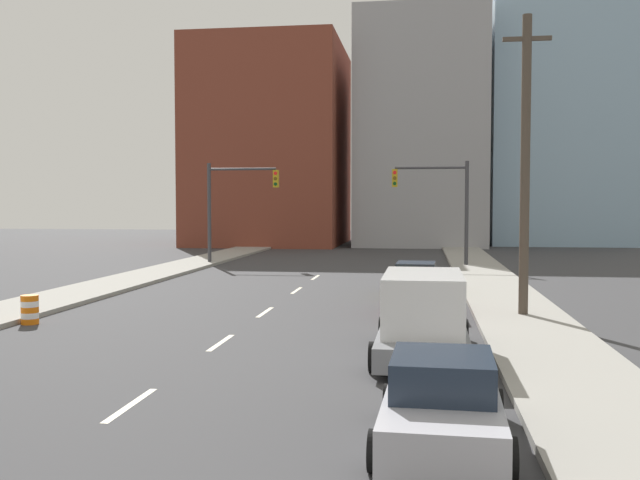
{
  "coord_description": "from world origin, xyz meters",
  "views": [
    {
      "loc": [
        5.61,
        -4.34,
        3.93
      ],
      "look_at": [
        0.79,
        29.31,
        2.2
      ],
      "focal_mm": 40.0,
      "sensor_mm": 36.0,
      "label": 1
    }
  ],
  "objects_px": {
    "utility_pole_right_mid": "(525,165)",
    "box_truck_gray": "(423,318)",
    "traffic_signal_left": "(229,199)",
    "traffic_signal_right": "(445,198)",
    "sedan_silver": "(442,404)",
    "traffic_barrel": "(30,310)",
    "sedan_red": "(421,295)",
    "sedan_yellow": "(416,280)"
  },
  "relations": [
    {
      "from": "sedan_silver",
      "to": "utility_pole_right_mid",
      "type": "bearing_deg",
      "value": 78.76
    },
    {
      "from": "traffic_signal_right",
      "to": "box_truck_gray",
      "type": "height_order",
      "value": "traffic_signal_right"
    },
    {
      "from": "traffic_signal_right",
      "to": "sedan_yellow",
      "type": "distance_m",
      "value": 14.62
    },
    {
      "from": "box_truck_gray",
      "to": "sedan_red",
      "type": "height_order",
      "value": "box_truck_gray"
    },
    {
      "from": "box_truck_gray",
      "to": "traffic_barrel",
      "type": "bearing_deg",
      "value": 165.33
    },
    {
      "from": "box_truck_gray",
      "to": "traffic_signal_left",
      "type": "bearing_deg",
      "value": 115.32
    },
    {
      "from": "utility_pole_right_mid",
      "to": "sedan_red",
      "type": "xyz_separation_m",
      "value": [
        -3.45,
        0.6,
        -4.56
      ]
    },
    {
      "from": "box_truck_gray",
      "to": "sedan_red",
      "type": "xyz_separation_m",
      "value": [
        -0.05,
        7.37,
        -0.35
      ]
    },
    {
      "from": "sedan_red",
      "to": "sedan_yellow",
      "type": "bearing_deg",
      "value": 90.96
    },
    {
      "from": "traffic_barrel",
      "to": "sedan_red",
      "type": "height_order",
      "value": "sedan_red"
    },
    {
      "from": "sedan_red",
      "to": "sedan_silver",
      "type": "bearing_deg",
      "value": -90.28
    },
    {
      "from": "traffic_signal_left",
      "to": "sedan_yellow",
      "type": "height_order",
      "value": "traffic_signal_left"
    },
    {
      "from": "traffic_signal_left",
      "to": "sedan_silver",
      "type": "relative_size",
      "value": 1.51
    },
    {
      "from": "traffic_signal_right",
      "to": "sedan_red",
      "type": "distance_m",
      "value": 19.61
    },
    {
      "from": "sedan_red",
      "to": "box_truck_gray",
      "type": "bearing_deg",
      "value": -91.34
    },
    {
      "from": "box_truck_gray",
      "to": "traffic_signal_right",
      "type": "bearing_deg",
      "value": 87.35
    },
    {
      "from": "utility_pole_right_mid",
      "to": "sedan_red",
      "type": "height_order",
      "value": "utility_pole_right_mid"
    },
    {
      "from": "box_truck_gray",
      "to": "sedan_yellow",
      "type": "bearing_deg",
      "value": 91.63
    },
    {
      "from": "utility_pole_right_mid",
      "to": "sedan_silver",
      "type": "height_order",
      "value": "utility_pole_right_mid"
    },
    {
      "from": "traffic_signal_left",
      "to": "sedan_red",
      "type": "height_order",
      "value": "traffic_signal_left"
    },
    {
      "from": "traffic_barrel",
      "to": "sedan_silver",
      "type": "xyz_separation_m",
      "value": [
        13.01,
        -9.97,
        0.2
      ]
    },
    {
      "from": "utility_pole_right_mid",
      "to": "box_truck_gray",
      "type": "relative_size",
      "value": 1.74
    },
    {
      "from": "box_truck_gray",
      "to": "sedan_yellow",
      "type": "xyz_separation_m",
      "value": [
        -0.29,
        12.53,
        -0.38
      ]
    },
    {
      "from": "traffic_barrel",
      "to": "box_truck_gray",
      "type": "bearing_deg",
      "value": -14.99
    },
    {
      "from": "traffic_signal_right",
      "to": "sedan_yellow",
      "type": "height_order",
      "value": "traffic_signal_right"
    },
    {
      "from": "box_truck_gray",
      "to": "sedan_red",
      "type": "bearing_deg",
      "value": 90.68
    },
    {
      "from": "traffic_barrel",
      "to": "traffic_signal_right",
      "type": "bearing_deg",
      "value": 58.73
    },
    {
      "from": "traffic_signal_left",
      "to": "utility_pole_right_mid",
      "type": "distance_m",
      "value": 25.37
    },
    {
      "from": "box_truck_gray",
      "to": "sedan_yellow",
      "type": "distance_m",
      "value": 12.54
    },
    {
      "from": "traffic_barrel",
      "to": "sedan_silver",
      "type": "relative_size",
      "value": 0.22
    },
    {
      "from": "traffic_barrel",
      "to": "sedan_yellow",
      "type": "xyz_separation_m",
      "value": [
        12.42,
        9.13,
        0.18
      ]
    },
    {
      "from": "utility_pole_right_mid",
      "to": "sedan_silver",
      "type": "xyz_separation_m",
      "value": [
        -3.1,
        -13.34,
        -4.58
      ]
    },
    {
      "from": "traffic_barrel",
      "to": "sedan_red",
      "type": "bearing_deg",
      "value": 17.39
    },
    {
      "from": "traffic_signal_right",
      "to": "sedan_red",
      "type": "height_order",
      "value": "traffic_signal_right"
    },
    {
      "from": "box_truck_gray",
      "to": "sedan_red",
      "type": "distance_m",
      "value": 7.37
    },
    {
      "from": "utility_pole_right_mid",
      "to": "traffic_signal_left",
      "type": "bearing_deg",
      "value": 128.56
    },
    {
      "from": "traffic_signal_right",
      "to": "utility_pole_right_mid",
      "type": "relative_size",
      "value": 0.64
    },
    {
      "from": "traffic_signal_right",
      "to": "utility_pole_right_mid",
      "type": "bearing_deg",
      "value": -84.18
    },
    {
      "from": "sedan_silver",
      "to": "sedan_red",
      "type": "xyz_separation_m",
      "value": [
        -0.35,
        13.93,
        0.01
      ]
    },
    {
      "from": "utility_pole_right_mid",
      "to": "sedan_silver",
      "type": "relative_size",
      "value": 2.36
    },
    {
      "from": "traffic_signal_right",
      "to": "box_truck_gray",
      "type": "xyz_separation_m",
      "value": [
        -1.38,
        -26.59,
        -3.23
      ]
    },
    {
      "from": "traffic_signal_right",
      "to": "sedan_silver",
      "type": "height_order",
      "value": "traffic_signal_right"
    }
  ]
}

